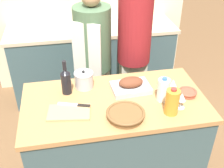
% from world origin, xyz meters
% --- Properties ---
extents(kitchen_island, '(1.46, 0.77, 0.91)m').
position_xyz_m(kitchen_island, '(0.00, 0.00, 0.45)').
color(kitchen_island, '#3D565B').
rests_on(kitchen_island, ground_plane).
extents(back_counter, '(2.06, 0.60, 0.93)m').
position_xyz_m(back_counter, '(0.00, 1.47, 0.47)').
color(back_counter, '#3D565B').
rests_on(back_counter, ground_plane).
extents(roasting_pan, '(0.33, 0.24, 0.12)m').
position_xyz_m(roasting_pan, '(0.16, 0.12, 0.95)').
color(roasting_pan, '#BCBCC1').
rests_on(roasting_pan, kitchen_island).
extents(wicker_basket, '(0.28, 0.28, 0.05)m').
position_xyz_m(wicker_basket, '(0.04, -0.22, 0.94)').
color(wicker_basket, brown).
rests_on(wicker_basket, kitchen_island).
extents(cutting_board, '(0.33, 0.23, 0.02)m').
position_xyz_m(cutting_board, '(-0.36, -0.10, 0.92)').
color(cutting_board, tan).
rests_on(cutting_board, kitchen_island).
extents(stock_pot, '(0.16, 0.16, 0.16)m').
position_xyz_m(stock_pot, '(-0.22, 0.24, 0.98)').
color(stock_pot, '#B7B7BC').
rests_on(stock_pot, kitchen_island).
extents(mixing_bowl, '(0.15, 0.15, 0.04)m').
position_xyz_m(mixing_bowl, '(0.59, -0.04, 0.93)').
color(mixing_bowl, '#A84C38').
rests_on(mixing_bowl, kitchen_island).
extents(juice_jug, '(0.10, 0.10, 0.22)m').
position_xyz_m(juice_jug, '(0.38, -0.23, 1.01)').
color(juice_jug, orange).
rests_on(juice_jug, kitchen_island).
extents(milk_jug, '(0.10, 0.10, 0.20)m').
position_xyz_m(milk_jug, '(0.37, -0.06, 1.00)').
color(milk_jug, white).
rests_on(milk_jug, kitchen_island).
extents(wine_bottle_green, '(0.08, 0.08, 0.30)m').
position_xyz_m(wine_bottle_green, '(-0.36, 0.18, 1.02)').
color(wine_bottle_green, black).
rests_on(wine_bottle_green, kitchen_island).
extents(wine_glass_left, '(0.07, 0.07, 0.13)m').
position_xyz_m(wine_glass_left, '(0.47, -0.18, 1.00)').
color(wine_glass_left, silver).
rests_on(wine_glass_left, kitchen_island).
extents(wine_glass_right, '(0.07, 0.07, 0.14)m').
position_xyz_m(wine_glass_right, '(0.47, -0.00, 1.01)').
color(wine_glass_right, silver).
rests_on(wine_glass_right, kitchen_island).
extents(knife_chef, '(0.25, 0.10, 0.01)m').
position_xyz_m(knife_chef, '(-0.31, -0.03, 0.93)').
color(knife_chef, '#B7B7BC').
rests_on(knife_chef, cutting_board).
extents(stand_mixer, '(0.18, 0.14, 0.32)m').
position_xyz_m(stand_mixer, '(0.63, 1.45, 1.06)').
color(stand_mixer, silver).
rests_on(stand_mixer, back_counter).
extents(condiment_bottle_tall, '(0.06, 0.06, 0.19)m').
position_xyz_m(condiment_bottle_tall, '(-0.07, 1.36, 1.02)').
color(condiment_bottle_tall, '#332D28').
rests_on(condiment_bottle_tall, back_counter).
extents(condiment_bottle_short, '(0.06, 0.06, 0.16)m').
position_xyz_m(condiment_bottle_short, '(-0.19, 1.61, 1.01)').
color(condiment_bottle_short, maroon).
rests_on(condiment_bottle_short, back_counter).
extents(condiment_bottle_extra, '(0.06, 0.06, 0.17)m').
position_xyz_m(condiment_bottle_extra, '(0.04, 1.40, 1.01)').
color(condiment_bottle_extra, maroon).
rests_on(condiment_bottle_extra, back_counter).
extents(person_cook_aproned, '(0.39, 0.41, 1.60)m').
position_xyz_m(person_cook_aproned, '(-0.07, 0.79, 0.88)').
color(person_cook_aproned, beige).
rests_on(person_cook_aproned, ground_plane).
extents(person_cook_guest, '(0.33, 0.33, 1.75)m').
position_xyz_m(person_cook_guest, '(0.34, 0.73, 0.97)').
color(person_cook_guest, beige).
rests_on(person_cook_guest, ground_plane).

